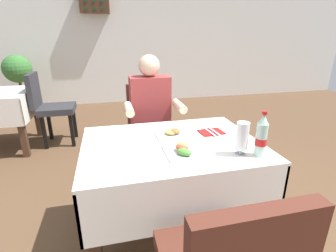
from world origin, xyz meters
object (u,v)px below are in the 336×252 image
Objects in this scene: chair_far_diner_seat at (151,128)px; wall_bottle_rack at (94,1)px; napkin_cutlery_set at (211,132)px; plate_far_diner at (172,133)px; seated_diner_far at (151,117)px; plate_near_camera at (184,150)px; background_chair_right at (49,105)px; beer_glass_left at (242,137)px; cola_bottle_primary at (261,137)px; potted_plant_corner at (19,79)px; main_dining_table at (171,166)px.

chair_far_diner_seat is 3.62m from wall_bottle_rack.
plate_far_diner is at bearing 175.39° from napkin_cutlery_set.
seated_diner_far is 5.17× the size of plate_near_camera.
seated_diner_far reaches higher than background_chair_right.
napkin_cutlery_set is 0.35× the size of wall_bottle_rack.
plate_far_diner is at bearing 128.45° from beer_glass_left.
napkin_cutlery_set is at bearing 107.19° from cola_bottle_primary.
beer_glass_left is 0.18× the size of potted_plant_corner.
cola_bottle_primary is 1.39× the size of napkin_cutlery_set.
beer_glass_left is 0.39m from napkin_cutlery_set.
plate_near_camera is (0.03, -0.99, 0.22)m from chair_far_diner_seat.
plate_near_camera is at bearing -87.16° from seated_diner_far.
cola_bottle_primary is at bearing -58.81° from potted_plant_corner.
wall_bottle_rack is (1.46, 0.39, 1.37)m from potted_plant_corner.
cola_bottle_primary is (0.45, -1.12, 0.32)m from chair_far_diner_seat.
plate_near_camera is 0.25× the size of background_chair_right.
napkin_cutlery_set is (-0.13, 0.41, -0.11)m from cola_bottle_primary.
main_dining_table is 0.82m from chair_far_diner_seat.
beer_glass_left is at bearing -59.63° from potted_plant_corner.
background_chair_right reaches higher than beer_glass_left.
seated_diner_far is 1.15× the size of potted_plant_corner.
potted_plant_corner is 1.96× the size of wall_bottle_rack.
background_chair_right is (-1.19, 2.20, -0.22)m from plate_near_camera.
cola_bottle_primary is (0.46, -1.01, 0.16)m from seated_diner_far.
plate_far_diner is at bearing -82.09° from wall_bottle_rack.
beer_glass_left is at bearing -51.55° from plate_far_diner.
plate_far_diner is 0.51m from beer_glass_left.
cola_bottle_primary is 0.24× the size of potted_plant_corner.
plate_near_camera is 0.40m from napkin_cutlery_set.
wall_bottle_rack is (-0.50, 3.37, 1.33)m from seated_diner_far.
background_chair_right is at bearing -63.93° from potted_plant_corner.
seated_diner_far reaches higher than plate_far_diner.
beer_glass_left reaches higher than plate_far_diner.
plate_near_camera is at bearing -136.67° from napkin_cutlery_set.
chair_far_diner_seat reaches higher than main_dining_table.
plate_near_camera is 4.47m from wall_bottle_rack.
beer_glass_left reaches higher than plate_near_camera.
seated_diner_far is 4.69× the size of cola_bottle_primary.
main_dining_table is 1.04× the size of potted_plant_corner.
plate_near_camera is at bearing 163.23° from beer_glass_left.
wall_bottle_rack is at bearing 97.91° from plate_far_diner.
plate_far_diner is 2.25m from background_chair_right.
napkin_cutlery_set is at bearing 43.33° from plate_near_camera.
seated_diner_far is at bearing 119.00° from napkin_cutlery_set.
beer_glass_left is 0.36× the size of wall_bottle_rack.
chair_far_diner_seat is 4.86× the size of beer_glass_left.
plate_far_diner is (0.04, -0.69, 0.21)m from chair_far_diner_seat.
main_dining_table is at bearing -106.47° from plate_far_diner.
main_dining_table is 0.62m from cola_bottle_primary.
background_chair_right is at bearing 123.27° from beer_glass_left.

